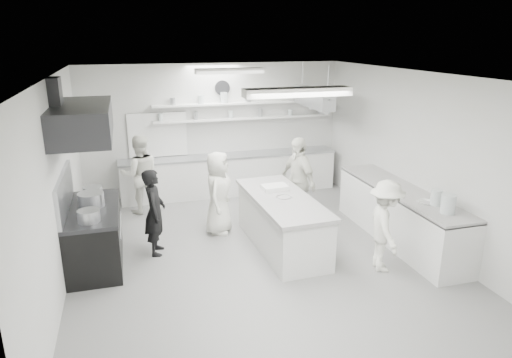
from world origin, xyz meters
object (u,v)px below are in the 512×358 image
object	(u,v)px
cook_back	(140,174)
back_counter	(231,175)
right_counter	(400,216)
cook_stove	(155,212)
prep_island	(282,223)
stove	(95,237)

from	to	relation	value
cook_back	back_counter	bearing A→B (deg)	-166.02
back_counter	right_counter	bearing A→B (deg)	-55.35
cook_stove	cook_back	xyz separation A→B (m)	(-0.15, 2.04, 0.08)
prep_island	cook_back	xyz separation A→B (m)	(-2.28, 2.39, 0.39)
right_counter	cook_stove	bearing A→B (deg)	170.84
stove	right_counter	world-z (taller)	right_counter
cook_stove	cook_back	size ratio (longest dim) A/B	0.90
stove	cook_stove	world-z (taller)	cook_stove
cook_back	cook_stove	bearing A→B (deg)	90.15
back_counter	prep_island	bearing A→B (deg)	-85.97
prep_island	stove	bearing A→B (deg)	172.92
prep_island	cook_stove	size ratio (longest dim) A/B	1.60
stove	back_counter	size ratio (longest dim) A/B	0.36
back_counter	right_counter	distance (m)	4.13
prep_island	cook_stove	bearing A→B (deg)	168.40
right_counter	cook_back	size ratio (longest dim) A/B	1.99
cook_stove	cook_back	bearing A→B (deg)	12.88
prep_island	back_counter	bearing A→B (deg)	91.77
back_counter	prep_island	distance (m)	3.07
right_counter	cook_stove	world-z (taller)	cook_stove
right_counter	prep_island	bearing A→B (deg)	171.03
stove	right_counter	bearing A→B (deg)	-6.52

